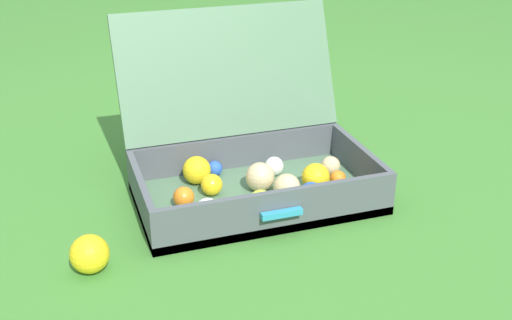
{
  "coord_description": "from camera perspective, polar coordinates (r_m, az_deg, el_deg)",
  "views": [
    {
      "loc": [
        -0.47,
        -1.55,
        0.9
      ],
      "look_at": [
        0.05,
        0.01,
        0.13
      ],
      "focal_mm": 45.71,
      "sensor_mm": 36.0,
      "label": 1
    }
  ],
  "objects": [
    {
      "name": "open_suitcase",
      "position": [
        1.87,
        -0.68,
        0.13
      ],
      "size": [
        0.67,
        0.57,
        0.49
      ],
      "color": "#4C7051",
      "rests_on": "ground"
    },
    {
      "name": "ground_plane",
      "position": [
        1.85,
        -1.54,
        -3.94
      ],
      "size": [
        16.0,
        16.0,
        0.0
      ],
      "primitive_type": "plane",
      "color": "#3D7A2D"
    },
    {
      "name": "stray_ball_on_grass",
      "position": [
        1.6,
        -14.36,
        -7.98
      ],
      "size": [
        0.09,
        0.09,
        0.09
      ],
      "primitive_type": "sphere",
      "color": "yellow",
      "rests_on": "ground"
    }
  ]
}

